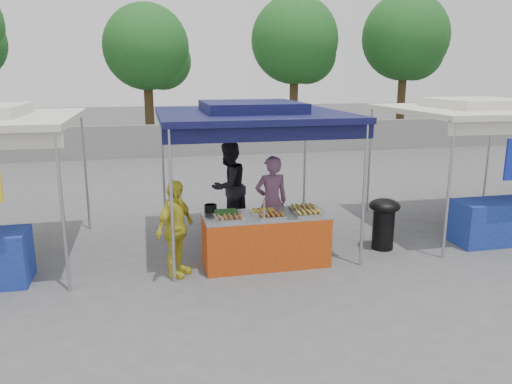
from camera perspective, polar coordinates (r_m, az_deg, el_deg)
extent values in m
plane|color=#505052|center=(8.38, 0.91, -7.94)|extent=(80.00, 80.00, 0.00)
cube|color=slate|center=(18.83, -6.98, 5.91)|extent=(40.00, 0.25, 1.20)
cylinder|color=#A8A7AE|center=(7.34, -9.59, -1.80)|extent=(0.05, 0.05, 2.30)
cylinder|color=#A8A7AE|center=(8.06, 12.21, -0.55)|extent=(0.05, 0.05, 2.30)
cylinder|color=#A8A7AE|center=(10.27, -10.56, 2.54)|extent=(0.05, 0.05, 2.30)
cylinder|color=#A8A7AE|center=(10.79, 5.58, 3.23)|extent=(0.05, 0.05, 2.30)
cube|color=#0E103A|center=(8.80, -0.58, 8.86)|extent=(3.20, 3.20, 0.10)
cube|color=#0E103A|center=(8.79, -0.58, 9.70)|extent=(1.65, 1.65, 0.18)
cube|color=#0E103A|center=(7.36, 1.89, 6.76)|extent=(3.20, 0.04, 0.25)
cylinder|color=#A8A7AE|center=(7.43, -21.23, -2.38)|extent=(0.05, 0.05, 2.30)
cylinder|color=#A8A7AE|center=(10.33, -18.90, 2.10)|extent=(0.05, 0.05, 2.30)
cylinder|color=#A8A7AE|center=(8.79, 21.14, 0.00)|extent=(0.05, 0.05, 2.30)
cylinder|color=#A8A7AE|center=(11.34, 12.81, 3.46)|extent=(0.05, 0.05, 2.30)
cylinder|color=#A8A7AE|center=(12.91, 24.97, 3.73)|extent=(0.05, 0.05, 2.30)
cube|color=beige|center=(10.69, 24.02, 8.53)|extent=(3.20, 3.20, 0.10)
cube|color=beige|center=(10.68, 24.09, 9.23)|extent=(1.65, 1.65, 0.18)
cube|color=navy|center=(10.23, 26.27, -3.02)|extent=(1.80, 0.70, 0.80)
cylinder|color=#3A2B16|center=(20.46, -12.13, 9.70)|extent=(0.36, 0.36, 3.60)
sphere|color=#1C531C|center=(20.45, -12.44, 15.89)|extent=(3.29, 3.29, 3.29)
sphere|color=#1C531C|center=(20.64, -10.66, 14.52)|extent=(2.27, 2.27, 2.27)
cylinder|color=#3A2B16|center=(21.37, 4.33, 10.51)|extent=(0.36, 0.36, 3.90)
sphere|color=#1C531C|center=(21.38, 4.45, 16.94)|extent=(3.57, 3.57, 3.57)
sphere|color=#1C531C|center=(21.72, 5.83, 15.38)|extent=(2.45, 2.45, 2.45)
cylinder|color=#3A2B16|center=(23.55, 16.28, 10.52)|extent=(0.36, 0.36, 4.09)
sphere|color=#1C531C|center=(23.58, 16.70, 16.62)|extent=(3.74, 3.74, 3.74)
sphere|color=#1C531C|center=(24.01, 17.66, 15.09)|extent=(2.57, 2.57, 2.57)
cube|color=#AD3C0F|center=(8.15, 1.08, -5.54)|extent=(2.00, 0.80, 0.81)
cube|color=#A8A7AE|center=(8.02, 1.10, -2.67)|extent=(2.00, 0.80, 0.04)
cube|color=#B3B2B7|center=(7.66, -2.96, -3.12)|extent=(0.42, 0.30, 0.05)
cube|color=brown|center=(7.65, -2.96, -2.85)|extent=(0.35, 0.25, 0.02)
cube|color=#B3B2B7|center=(7.79, 1.75, -2.82)|extent=(0.42, 0.30, 0.05)
cube|color=brown|center=(7.78, 1.75, -2.56)|extent=(0.35, 0.25, 0.02)
cube|color=#B3B2B7|center=(7.96, 5.96, -2.54)|extent=(0.42, 0.30, 0.05)
cube|color=olive|center=(7.95, 5.97, -2.28)|extent=(0.35, 0.25, 0.02)
cube|color=#B3B2B7|center=(7.96, -3.43, -2.49)|extent=(0.42, 0.30, 0.05)
cube|color=#1D4E1A|center=(7.95, -3.44, -2.23)|extent=(0.35, 0.25, 0.02)
cube|color=#B3B2B7|center=(8.06, 0.85, -2.26)|extent=(0.42, 0.30, 0.05)
cube|color=gold|center=(8.05, 0.85, -2.00)|extent=(0.35, 0.25, 0.02)
cube|color=#B3B2B7|center=(8.27, 5.39, -1.90)|extent=(0.42, 0.30, 0.05)
cube|color=olive|center=(8.26, 5.40, -1.65)|extent=(0.35, 0.25, 0.02)
cylinder|color=black|center=(8.16, -5.22, -1.86)|extent=(0.21, 0.21, 0.12)
cylinder|color=#A8A7AE|center=(7.76, 0.94, -2.65)|extent=(0.09, 0.09, 0.11)
cylinder|color=black|center=(9.14, 14.33, -4.09)|extent=(0.38, 0.38, 0.73)
ellipsoid|color=black|center=(9.02, 14.49, -1.50)|extent=(0.55, 0.55, 0.25)
cube|color=navy|center=(8.74, -3.22, -6.05)|extent=(0.47, 0.33, 0.28)
cube|color=navy|center=(8.79, 1.33, -5.74)|extent=(0.56, 0.39, 0.33)
cube|color=navy|center=(8.69, 1.34, -3.71)|extent=(0.53, 0.37, 0.32)
imported|color=#7A4E6C|center=(8.86, 1.77, -1.12)|extent=(0.63, 0.44, 1.66)
imported|color=black|center=(9.82, -3.13, 0.65)|extent=(1.09, 1.05, 1.77)
imported|color=gold|center=(7.69, -9.20, -4.16)|extent=(0.83, 0.92, 1.51)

